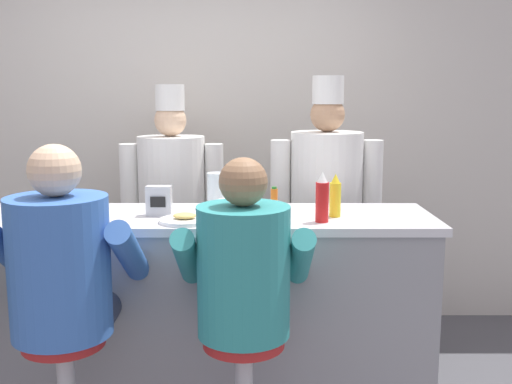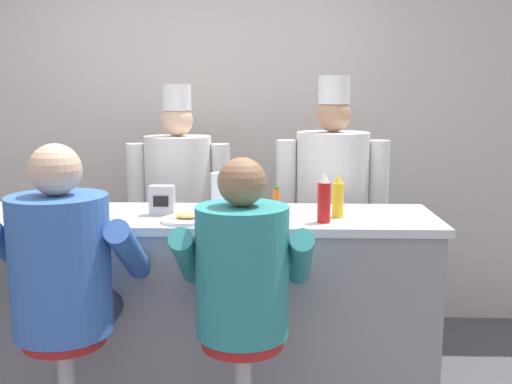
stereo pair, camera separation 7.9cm
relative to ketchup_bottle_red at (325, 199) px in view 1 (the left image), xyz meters
name	(u,v)px [view 1 (the left image)]	position (x,y,z in m)	size (l,w,h in m)	color
wall_back	(196,134)	(-0.76, 1.54, 0.19)	(10.00, 0.06, 2.70)	beige
diner_counter	(172,314)	(-0.76, 0.17, -0.63)	(2.66, 0.63, 1.05)	gray
ketchup_bottle_red	(325,199)	(0.00, 0.00, 0.00)	(0.06, 0.06, 0.24)	red
mustard_bottle_yellow	(338,197)	(0.08, 0.12, -0.01)	(0.06, 0.06, 0.21)	yellow
hot_sauce_bottle_orange	(277,203)	(-0.22, 0.09, -0.04)	(0.03, 0.03, 0.15)	orange
water_pitcher_clear	(221,190)	(-0.51, 0.37, -0.02)	(0.14, 0.12, 0.18)	silver
breakfast_plate	(187,219)	(-0.64, -0.01, -0.10)	(0.24, 0.24, 0.05)	white
coffee_mug_white	(231,207)	(-0.45, 0.16, -0.07)	(0.14, 0.10, 0.08)	white
napkin_dispenser_chrome	(162,201)	(-0.79, 0.15, -0.04)	(0.12, 0.07, 0.15)	silver
diner_seated_blue	(66,275)	(-1.10, -0.38, -0.25)	(0.62, 0.61, 1.45)	#B2B5BA
diner_seated_teal	(246,281)	(-0.36, -0.39, -0.28)	(0.58, 0.57, 1.40)	#B2B5BA
cook_in_whites_near	(175,205)	(-0.85, 1.03, -0.22)	(0.66, 0.43, 1.70)	#232328
cook_in_whites_far	(328,206)	(0.12, 0.85, -0.20)	(0.68, 0.44, 1.75)	#232328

